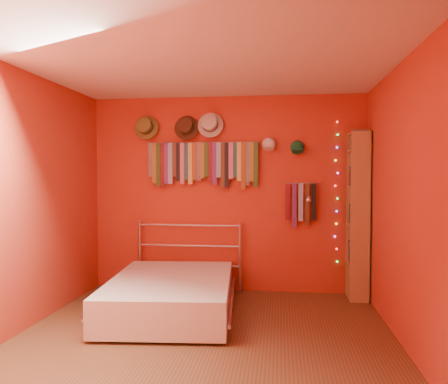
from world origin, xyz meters
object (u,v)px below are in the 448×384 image
at_px(bookshelf, 362,215).
at_px(bed, 171,294).
at_px(tie_rack, 203,162).
at_px(reading_lamp, 308,200).

bearing_deg(bookshelf, bed, -158.94).
bearing_deg(bed, bookshelf, 16.15).
xyz_separation_m(tie_rack, bookshelf, (1.96, -0.15, -0.65)).
xyz_separation_m(reading_lamp, bed, (-1.50, -0.82, -0.98)).
bearing_deg(tie_rack, reading_lamp, -6.62).
xyz_separation_m(bookshelf, bed, (-2.13, -0.82, -0.81)).
distance_m(reading_lamp, bed, 1.97).
distance_m(tie_rack, bookshelf, 2.07).
bearing_deg(reading_lamp, tie_rack, 173.38).
height_order(bookshelf, bed, bookshelf).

